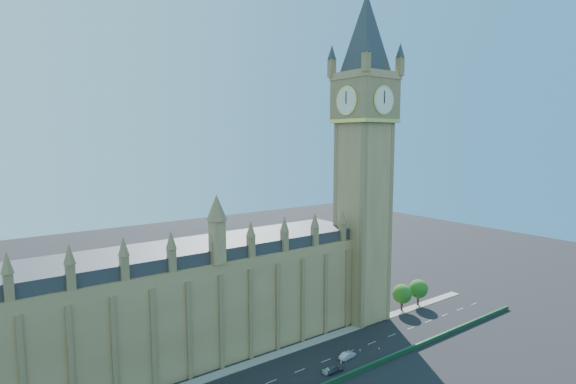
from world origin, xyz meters
TOP-DOWN VIEW (x-y plane):
  - ground at (0.00, 0.00)m, footprint 400.00×400.00m
  - palace_westminster at (-25.00, 22.00)m, footprint 120.00×20.00m
  - elizabeth_tower at (38.00, 13.99)m, footprint 20.59×20.59m
  - kerb_north at (0.00, 9.50)m, footprint 160.00×3.00m
  - tree_east_near at (52.22, 10.08)m, footprint 6.00×6.00m
  - tree_east_far at (60.22, 10.08)m, footprint 6.00×6.00m
  - car_grey at (9.98, -5.27)m, footprint 4.65×1.95m
  - car_silver at (16.96, -2.30)m, footprint 4.95×2.24m
  - car_white at (9.11, -4.90)m, footprint 4.21×1.78m
  - cone_a at (22.09, -1.53)m, footprint 0.40×0.40m
  - cone_b at (26.59, -3.79)m, footprint 0.52×0.52m
  - cone_c at (14.00, -3.20)m, footprint 0.63×0.63m
  - cone_d at (19.27, -0.19)m, footprint 0.58×0.58m

SIDE VIEW (x-z plane):
  - ground at x=0.00m, z-range 0.00..0.00m
  - kerb_north at x=0.00m, z-range 0.00..0.16m
  - cone_a at x=22.09m, z-range 0.00..0.61m
  - cone_b at x=26.59m, z-range 0.00..0.63m
  - cone_d at x=19.27m, z-range 0.00..0.71m
  - cone_c at x=14.00m, z-range -0.01..0.79m
  - car_white at x=9.11m, z-range 0.00..1.21m
  - car_grey at x=9.98m, z-range 0.00..1.57m
  - car_silver at x=16.96m, z-range 0.00..1.58m
  - tree_east_near at x=52.22m, z-range 1.39..9.89m
  - tree_east_far at x=60.22m, z-range 1.39..9.89m
  - palace_westminster at x=-25.00m, z-range -0.14..27.86m
  - elizabeth_tower at x=38.00m, z-range 2.06..107.06m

